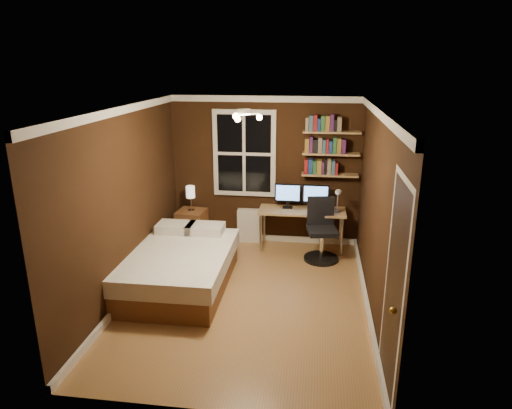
# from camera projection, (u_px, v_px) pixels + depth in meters

# --- Properties ---
(floor) EXTENTS (4.20, 4.20, 0.00)m
(floor) POSITION_uv_depth(u_px,v_px,m) (247.00, 297.00, 6.11)
(floor) COLOR olive
(floor) RESTS_ON ground
(wall_back) EXTENTS (3.20, 0.04, 2.50)m
(wall_back) POSITION_uv_depth(u_px,v_px,m) (265.00, 171.00, 7.73)
(wall_back) COLOR black
(wall_back) RESTS_ON ground
(wall_left) EXTENTS (0.04, 4.20, 2.50)m
(wall_left) POSITION_uv_depth(u_px,v_px,m) (125.00, 204.00, 5.94)
(wall_left) COLOR black
(wall_left) RESTS_ON ground
(wall_right) EXTENTS (0.04, 4.20, 2.50)m
(wall_right) POSITION_uv_depth(u_px,v_px,m) (376.00, 214.00, 5.54)
(wall_right) COLOR black
(wall_right) RESTS_ON ground
(ceiling) EXTENTS (3.20, 4.20, 0.02)m
(ceiling) POSITION_uv_depth(u_px,v_px,m) (245.00, 108.00, 5.37)
(ceiling) COLOR white
(ceiling) RESTS_ON wall_back
(window) EXTENTS (1.06, 0.06, 1.46)m
(window) POSITION_uv_depth(u_px,v_px,m) (244.00, 154.00, 7.65)
(window) COLOR silver
(window) RESTS_ON wall_back
(door) EXTENTS (0.03, 0.82, 2.05)m
(door) POSITION_uv_depth(u_px,v_px,m) (393.00, 291.00, 4.14)
(door) COLOR black
(door) RESTS_ON ground
(door_knob) EXTENTS (0.06, 0.06, 0.06)m
(door_knob) POSITION_uv_depth(u_px,v_px,m) (393.00, 311.00, 3.87)
(door_knob) COLOR gold
(door_knob) RESTS_ON door
(ceiling_fixture) EXTENTS (0.44, 0.44, 0.18)m
(ceiling_fixture) POSITION_uv_depth(u_px,v_px,m) (244.00, 117.00, 5.30)
(ceiling_fixture) COLOR beige
(ceiling_fixture) RESTS_ON ceiling
(bookshelf_lower) EXTENTS (0.92, 0.22, 0.03)m
(bookshelf_lower) POSITION_uv_depth(u_px,v_px,m) (330.00, 175.00, 7.48)
(bookshelf_lower) COLOR #98784A
(bookshelf_lower) RESTS_ON wall_back
(books_row_lower) EXTENTS (0.54, 0.16, 0.23)m
(books_row_lower) POSITION_uv_depth(u_px,v_px,m) (330.00, 167.00, 7.44)
(books_row_lower) COLOR maroon
(books_row_lower) RESTS_ON bookshelf_lower
(bookshelf_middle) EXTENTS (0.92, 0.22, 0.03)m
(bookshelf_middle) POSITION_uv_depth(u_px,v_px,m) (331.00, 154.00, 7.37)
(bookshelf_middle) COLOR #98784A
(bookshelf_middle) RESTS_ON wall_back
(books_row_middle) EXTENTS (0.60, 0.16, 0.23)m
(books_row_middle) POSITION_uv_depth(u_px,v_px,m) (331.00, 146.00, 7.33)
(books_row_middle) COLOR navy
(books_row_middle) RESTS_ON bookshelf_middle
(bookshelf_upper) EXTENTS (0.92, 0.22, 0.03)m
(bookshelf_upper) POSITION_uv_depth(u_px,v_px,m) (332.00, 132.00, 7.27)
(bookshelf_upper) COLOR #98784A
(bookshelf_upper) RESTS_ON wall_back
(books_row_upper) EXTENTS (0.54, 0.16, 0.23)m
(books_row_upper) POSITION_uv_depth(u_px,v_px,m) (332.00, 124.00, 7.23)
(books_row_upper) COLOR #2A6333
(books_row_upper) RESTS_ON bookshelf_upper
(bed) EXTENTS (1.44, 1.99, 0.67)m
(bed) POSITION_uv_depth(u_px,v_px,m) (178.00, 267.00, 6.34)
(bed) COLOR brown
(bed) RESTS_ON ground
(nightstand) EXTENTS (0.50, 0.50, 0.58)m
(nightstand) POSITION_uv_depth(u_px,v_px,m) (192.00, 226.00, 7.91)
(nightstand) COLOR brown
(nightstand) RESTS_ON ground
(bedside_lamp) EXTENTS (0.15, 0.15, 0.44)m
(bedside_lamp) POSITION_uv_depth(u_px,v_px,m) (191.00, 198.00, 7.76)
(bedside_lamp) COLOR white
(bedside_lamp) RESTS_ON nightstand
(radiator) EXTENTS (0.39, 0.14, 0.59)m
(radiator) POSITION_uv_depth(u_px,v_px,m) (249.00, 226.00, 7.94)
(radiator) COLOR silver
(radiator) RESTS_ON ground
(desk) EXTENTS (1.43, 0.54, 0.68)m
(desk) POSITION_uv_depth(u_px,v_px,m) (302.00, 213.00, 7.56)
(desk) COLOR #98784A
(desk) RESTS_ON ground
(monitor_left) EXTENTS (0.43, 0.12, 0.42)m
(monitor_left) POSITION_uv_depth(u_px,v_px,m) (288.00, 196.00, 7.58)
(monitor_left) COLOR black
(monitor_left) RESTS_ON desk
(monitor_right) EXTENTS (0.43, 0.12, 0.42)m
(monitor_right) POSITION_uv_depth(u_px,v_px,m) (316.00, 197.00, 7.52)
(monitor_right) COLOR black
(monitor_right) RESTS_ON desk
(desk_lamp) EXTENTS (0.14, 0.32, 0.44)m
(desk_lamp) POSITION_uv_depth(u_px,v_px,m) (338.00, 200.00, 7.32)
(desk_lamp) COLOR silver
(desk_lamp) RESTS_ON desk
(office_chair) EXTENTS (0.55, 0.55, 1.00)m
(office_chair) POSITION_uv_depth(u_px,v_px,m) (321.00, 237.00, 7.21)
(office_chair) COLOR black
(office_chair) RESTS_ON ground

